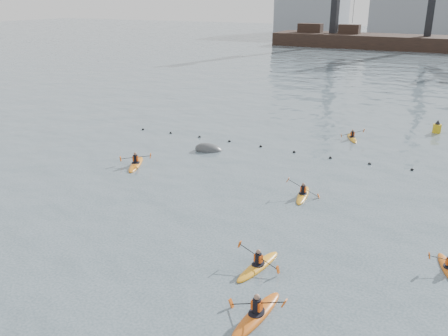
# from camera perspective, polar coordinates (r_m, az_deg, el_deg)

# --- Properties ---
(ground) EXTENTS (400.00, 400.00, 0.00)m
(ground) POSITION_cam_1_polar(r_m,az_deg,el_deg) (19.74, -8.18, -17.35)
(ground) COLOR #374750
(ground) RESTS_ON ground
(float_line) EXTENTS (33.24, 0.73, 0.24)m
(float_line) POSITION_cam_1_polar(r_m,az_deg,el_deg) (38.40, 10.62, 1.63)
(float_line) COLOR black
(float_line) RESTS_ON ground
(barge_pier) EXTENTS (72.00, 19.30, 29.50)m
(barge_pier) POSITION_cam_1_polar(r_m,az_deg,el_deg) (123.40, 23.05, 13.82)
(barge_pier) COLOR black
(barge_pier) RESTS_ON ground
(kayaker_0) EXTENTS (2.56, 3.73, 1.43)m
(kayaker_0) POSITION_cam_1_polar(r_m,az_deg,el_deg) (19.56, 3.92, -17.16)
(kayaker_0) COLOR #C45712
(kayaker_0) RESTS_ON ground
(kayaker_1) EXTENTS (2.27, 3.40, 1.17)m
(kayaker_1) POSITION_cam_1_polar(r_m,az_deg,el_deg) (22.56, 4.12, -11.61)
(kayaker_1) COLOR orange
(kayaker_1) RESTS_ON ground
(kayaker_2) EXTENTS (2.24, 3.54, 1.14)m
(kayaker_2) POSITION_cam_1_polar(r_m,az_deg,el_deg) (36.01, -10.56, 0.52)
(kayaker_2) COLOR orange
(kayaker_2) RESTS_ON ground
(kayaker_3) EXTENTS (2.17, 3.18, 1.24)m
(kayaker_3) POSITION_cam_1_polar(r_m,az_deg,el_deg) (30.40, 9.46, -3.16)
(kayaker_3) COLOR #C38317
(kayaker_3) RESTS_ON ground
(kayaker_5) EXTENTS (1.93, 3.00, 1.03)m
(kayaker_5) POSITION_cam_1_polar(r_m,az_deg,el_deg) (43.54, 15.15, 3.54)
(kayaker_5) COLOR #C58517
(kayaker_5) RESTS_ON ground
(mooring_buoy) EXTENTS (2.88, 2.34, 1.63)m
(mooring_buoy) POSITION_cam_1_polar(r_m,az_deg,el_deg) (38.82, -1.80, 2.13)
(mooring_buoy) COLOR #37393C
(mooring_buoy) RESTS_ON ground
(nav_buoy) EXTENTS (0.75, 0.75, 1.36)m
(nav_buoy) POSITION_cam_1_polar(r_m,az_deg,el_deg) (48.04, 24.24, 4.37)
(nav_buoy) COLOR gold
(nav_buoy) RESTS_ON ground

